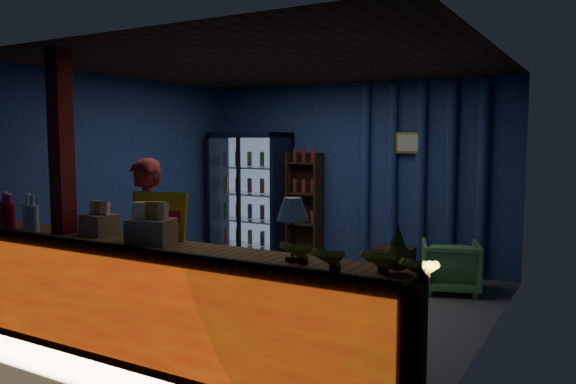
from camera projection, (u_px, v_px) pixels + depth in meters
name	position (u px, v px, depth m)	size (l,w,h in m)	color
ground	(273.00, 300.00, 6.28)	(4.60, 4.60, 0.00)	#515154
room_walls	(273.00, 160.00, 6.13)	(4.60, 4.60, 4.60)	navy
counter	(152.00, 302.00, 4.58)	(4.40, 0.57, 0.99)	brown
support_post	(63.00, 195.00, 5.04)	(0.16, 0.16, 2.60)	maroon
beverage_cooler	(252.00, 196.00, 8.61)	(1.20, 0.62, 1.90)	black
bottle_shelf	(305.00, 207.00, 8.32)	(0.50, 0.28, 1.60)	#3D2913
curtain_folds	(420.00, 177.00, 7.50)	(1.74, 0.14, 2.50)	navy
framed_picture	(409.00, 143.00, 7.50)	(0.36, 0.04, 0.28)	gold
shopkeeper	(146.00, 242.00, 5.40)	(0.59, 0.39, 1.62)	maroon
green_chair	(450.00, 266.00, 6.62)	(0.65, 0.66, 0.61)	#55A452
side_table	(394.00, 264.00, 7.08)	(0.50, 0.38, 0.53)	#3D2913
yellow_sign	(159.00, 216.00, 4.75)	(0.52, 0.20, 0.41)	gold
soda_bottles	(19.00, 215.00, 5.31)	(0.63, 0.19, 0.34)	#AA0B20
snack_box_left	(151.00, 230.00, 4.47)	(0.40, 0.36, 0.36)	olive
snack_box_centre	(99.00, 223.00, 5.00)	(0.31, 0.26, 0.30)	olive
pastry_tray	(149.00, 242.00, 4.54)	(0.42, 0.42, 0.07)	silver
banana_bunches	(356.00, 259.00, 3.56)	(1.14, 0.32, 0.18)	gold
table_lamp	(293.00, 212.00, 3.90)	(0.23, 0.23, 0.45)	black
pineapple	(397.00, 253.00, 3.58)	(0.18, 0.18, 0.31)	#98661B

